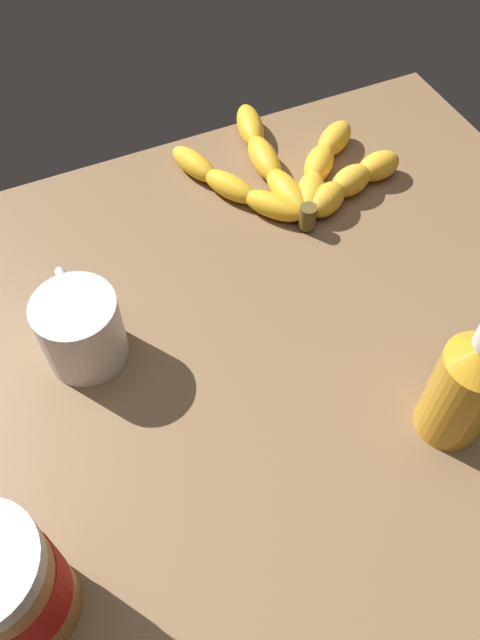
% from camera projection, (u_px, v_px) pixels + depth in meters
% --- Properties ---
extents(ground_plane, '(0.90, 0.71, 0.04)m').
position_uv_depth(ground_plane, '(238.00, 378.00, 0.64)').
color(ground_plane, brown).
extents(banana_bunch, '(0.26, 0.24, 0.03)m').
position_uv_depth(banana_bunch, '(293.00, 171.00, 0.77)').
color(banana_bunch, gold).
rests_on(banana_bunch, ground_plane).
extents(peanut_butter_jar, '(0.09, 0.09, 0.13)m').
position_uv_depth(peanut_butter_jar, '(4.00, 588.00, 0.44)').
color(peanut_butter_jar, '#B27238').
rests_on(peanut_butter_jar, ground_plane).
extents(honey_bottle, '(0.06, 0.06, 0.16)m').
position_uv_depth(honey_bottle, '(467.00, 386.00, 0.54)').
color(honey_bottle, orange).
rests_on(honey_bottle, ground_plane).
extents(coffee_mug, '(0.08, 0.12, 0.08)m').
position_uv_depth(coffee_mug, '(80.00, 329.00, 0.61)').
color(coffee_mug, silver).
rests_on(coffee_mug, ground_plane).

